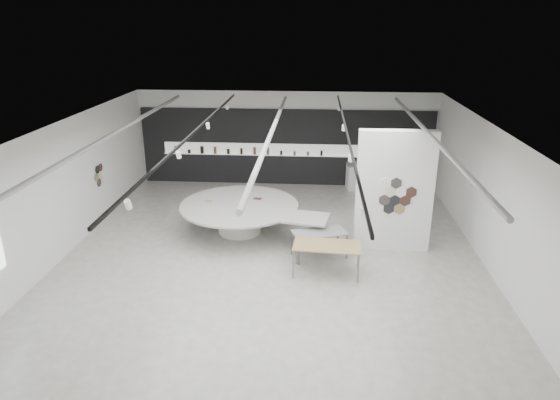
# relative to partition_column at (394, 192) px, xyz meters

# --- Properties ---
(room) EXTENTS (12.02, 14.02, 3.82)m
(room) POSITION_rel_partition_column_xyz_m (-3.59, -1.00, 0.27)
(room) COLOR #B8B6AD
(room) RESTS_ON ground
(back_wall_display) EXTENTS (11.80, 0.27, 3.10)m
(back_wall_display) POSITION_rel_partition_column_xyz_m (-3.59, 5.94, -0.26)
(back_wall_display) COLOR black
(back_wall_display) RESTS_ON ground
(partition_column) EXTENTS (2.20, 0.38, 3.60)m
(partition_column) POSITION_rel_partition_column_xyz_m (0.00, 0.00, 0.00)
(partition_column) COLOR white
(partition_column) RESTS_ON ground
(display_island) EXTENTS (5.08, 4.39, 0.97)m
(display_island) POSITION_rel_partition_column_xyz_m (-4.60, 0.84, -1.17)
(display_island) COLOR white
(display_island) RESTS_ON ground
(sample_table_wood) EXTENTS (1.85, 1.03, 0.84)m
(sample_table_wood) POSITION_rel_partition_column_xyz_m (-1.94, -1.70, -1.02)
(sample_table_wood) COLOR #A08852
(sample_table_wood) RESTS_ON ground
(sample_table_stone) EXTENTS (1.69, 1.23, 0.78)m
(sample_table_stone) POSITION_rel_partition_column_xyz_m (-2.13, -0.72, -1.08)
(sample_table_stone) COLOR gray
(sample_table_stone) RESTS_ON ground
(kitchen_counter) EXTENTS (1.90, 0.94, 1.44)m
(kitchen_counter) POSITION_rel_partition_column_xyz_m (-0.12, 5.55, -1.28)
(kitchen_counter) COLOR white
(kitchen_counter) RESTS_ON ground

